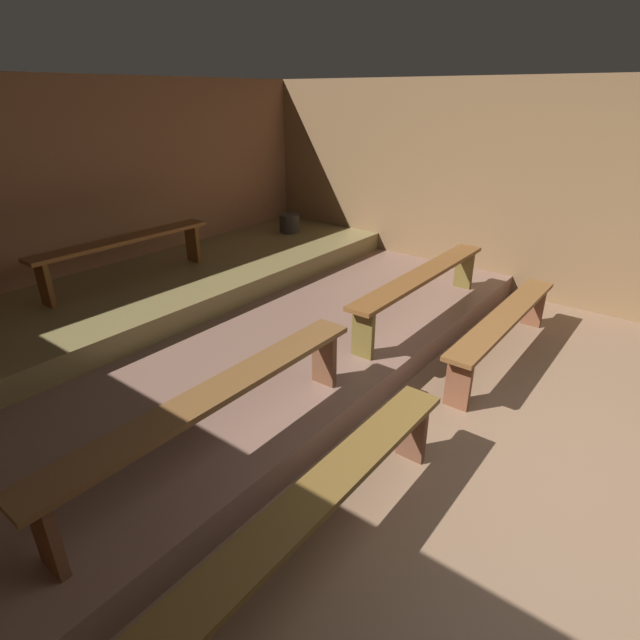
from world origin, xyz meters
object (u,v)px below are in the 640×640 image
bench_floor_left (324,497)px  bench_floor_right (505,323)px  bench_middle_center (125,247)px  bench_lower_right (423,281)px  pail_middle (289,223)px  bench_lower_left (217,401)px

bench_floor_left → bench_floor_right: same height
bench_middle_center → bench_lower_right: bearing=-60.1°
bench_floor_left → bench_middle_center: (1.14, 3.43, 0.45)m
bench_lower_right → pail_middle: (1.06, 2.62, -0.03)m
bench_lower_left → pail_middle: 4.51m
bench_floor_left → bench_middle_center: bearing=71.7°
bench_lower_left → bench_floor_right: bearing=-17.2°
bench_lower_right → pail_middle: bearing=68.1°
bench_middle_center → pail_middle: (2.56, 0.00, -0.25)m
bench_lower_left → pail_middle: bearing=35.6°
bench_floor_left → bench_lower_right: bench_lower_right is taller
bench_floor_left → bench_lower_left: size_ratio=0.93×
bench_floor_left → pail_middle: pail_middle is taller
bench_floor_left → bench_lower_left: bench_lower_left is taller
bench_middle_center → bench_floor_right: bearing=-65.9°
bench_middle_center → bench_floor_left: bearing=-108.3°
bench_lower_left → bench_lower_right: (2.61, 0.00, 0.00)m
bench_floor_left → bench_lower_right: size_ratio=0.93×
bench_floor_left → bench_middle_center: 3.65m
bench_floor_left → bench_lower_left: (0.03, 0.82, 0.23)m
bench_floor_right → bench_lower_right: size_ratio=0.93×
bench_lower_right → bench_middle_center: size_ratio=1.19×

